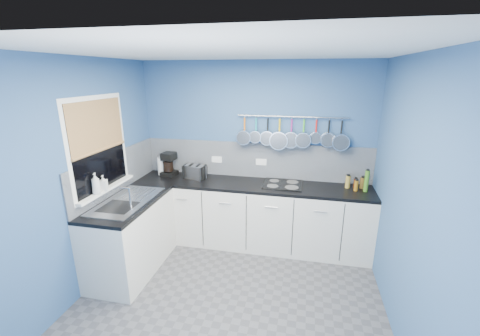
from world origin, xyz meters
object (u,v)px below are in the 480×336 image
at_px(soap_bottle_a, 96,184).
at_px(canister, 201,174).
at_px(soap_bottle_b, 103,183).
at_px(coffee_maker, 169,164).
at_px(hob, 283,184).
at_px(toaster, 195,172).
at_px(paper_towel, 162,166).

xyz_separation_m(soap_bottle_a, canister, (0.81, 1.14, -0.21)).
distance_m(soap_bottle_a, canister, 1.41).
bearing_deg(soap_bottle_b, soap_bottle_a, -90.00).
distance_m(coffee_maker, hob, 1.66).
bearing_deg(toaster, soap_bottle_a, -103.09).
distance_m(soap_bottle_a, paper_towel, 1.23).
xyz_separation_m(soap_bottle_a, coffee_maker, (0.31, 1.19, -0.10)).
relative_size(paper_towel, toaster, 0.87).
distance_m(soap_bottle_b, paper_towel, 1.10).
relative_size(paper_towel, hob, 0.50).
height_order(coffee_maker, hob, coffee_maker).
xyz_separation_m(canister, hob, (1.15, -0.01, -0.06)).
bearing_deg(canister, hob, -0.32).
bearing_deg(soap_bottle_a, toaster, 58.09).
xyz_separation_m(soap_bottle_a, soap_bottle_b, (0.00, 0.13, -0.03)).
bearing_deg(hob, coffee_maker, 178.09).
distance_m(soap_bottle_a, toaster, 1.37).
bearing_deg(paper_towel, canister, -6.06).
bearing_deg(soap_bottle_a, coffee_maker, 75.38).
distance_m(paper_towel, canister, 0.63).
height_order(soap_bottle_a, hob, soap_bottle_a).
xyz_separation_m(paper_towel, canister, (0.62, -0.07, -0.06)).
relative_size(soap_bottle_a, toaster, 0.82).
height_order(paper_towel, hob, paper_towel).
bearing_deg(coffee_maker, paper_towel, 179.36).
bearing_deg(paper_towel, hob, -2.34).
bearing_deg(paper_towel, soap_bottle_b, -99.86).
xyz_separation_m(toaster, hob, (1.24, -0.02, -0.09)).
height_order(soap_bottle_b, canister, soap_bottle_b).
bearing_deg(soap_bottle_b, paper_towel, 80.14).
bearing_deg(soap_bottle_b, canister, 51.44).
distance_m(soap_bottle_b, canister, 1.31).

